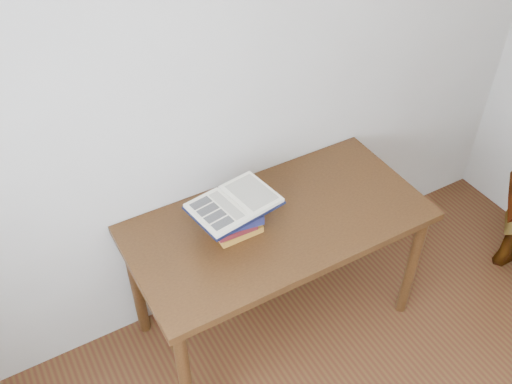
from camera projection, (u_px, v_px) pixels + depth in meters
desk at (278, 234)px, 2.81m from camera, size 1.46×0.73×0.78m
book_stack at (234, 220)px, 2.64m from camera, size 0.27×0.20×0.15m
open_book at (234, 204)px, 2.60m from camera, size 0.43×0.33×0.03m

